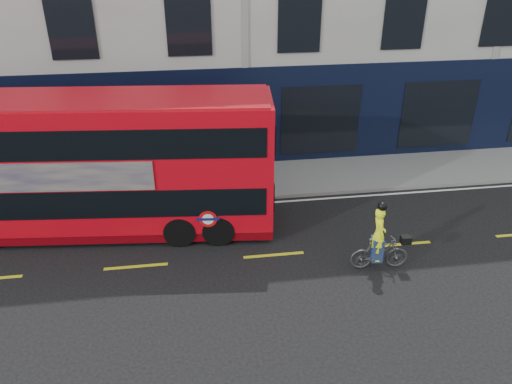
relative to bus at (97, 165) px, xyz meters
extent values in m
plane|color=black|center=(5.08, -3.79, -2.22)|extent=(120.00, 120.00, 0.00)
cube|color=slate|center=(5.08, 2.71, -2.16)|extent=(60.00, 3.00, 0.12)
cube|color=slate|center=(5.08, 1.21, -2.15)|extent=(60.00, 0.12, 0.13)
cube|color=black|center=(5.08, 4.19, -0.22)|extent=(50.00, 0.08, 4.00)
cube|color=silver|center=(5.08, 0.91, -2.21)|extent=(58.00, 0.10, 0.01)
cube|color=red|center=(-0.04, 0.01, 0.13)|extent=(10.86, 3.48, 3.83)
cube|color=#67040A|center=(-0.04, 0.01, -1.93)|extent=(10.86, 3.43, 0.29)
cube|color=black|center=(-0.04, 0.01, -0.71)|extent=(10.44, 3.47, 0.87)
cube|color=black|center=(-0.04, 0.01, 1.13)|extent=(10.44, 3.47, 0.87)
cube|color=#AA0B15|center=(-0.04, 0.01, 2.07)|extent=(10.64, 3.36, 0.08)
cube|color=black|center=(5.29, -0.53, -0.71)|extent=(0.26, 2.18, 0.87)
cube|color=black|center=(5.29, -0.53, 1.13)|extent=(0.26, 2.18, 0.87)
cube|color=tan|center=(-1.13, -1.13, 0.21)|extent=(5.80, 0.62, 0.87)
cylinder|color=red|center=(3.21, -1.57, -1.25)|extent=(0.54, 0.07, 0.54)
cylinder|color=white|center=(3.21, -1.57, -1.25)|extent=(0.35, 0.05, 0.35)
cube|color=#0C1459|center=(3.21, -1.58, -1.25)|extent=(0.68, 0.09, 0.09)
cylinder|color=black|center=(3.63, -0.36, -1.73)|extent=(1.21, 2.56, 0.97)
cylinder|color=black|center=(2.47, -0.25, -1.73)|extent=(1.21, 2.56, 0.97)
imported|color=#414245|center=(7.90, -3.33, -1.72)|extent=(1.68, 0.59, 0.99)
imported|color=#EDFE17|center=(7.80, -3.33, -1.08)|extent=(0.42, 0.60, 1.58)
cube|color=black|center=(8.59, -3.38, -1.30)|extent=(0.30, 0.24, 0.22)
cube|color=navy|center=(7.80, -3.33, -1.57)|extent=(0.33, 0.40, 0.70)
sphere|color=black|center=(7.80, -3.33, -0.21)|extent=(0.26, 0.26, 0.26)
camera|label=1|loc=(2.81, -14.30, 6.28)|focal=35.00mm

